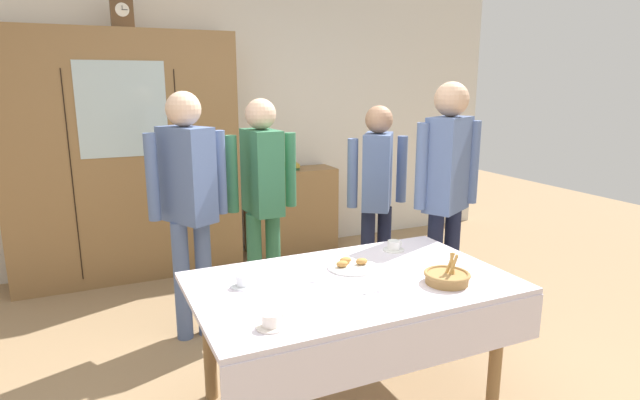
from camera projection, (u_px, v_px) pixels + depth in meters
ground_plane at (334, 383)px, 3.07m from camera, size 12.00×12.00×0.00m
back_wall at (217, 122)px, 5.11m from camera, size 6.40×0.10×2.70m
dining_table at (354, 299)px, 2.72m from camera, size 1.66×1.01×0.72m
wall_cabinet at (125, 158)px, 4.55m from camera, size 1.95×0.46×2.17m
mantel_clock at (122, 14)px, 4.30m from camera, size 0.18×0.11×0.24m
bookshelf_low at (291, 211)px, 5.38m from camera, size 0.92×0.35×0.87m
book_stack at (291, 166)px, 5.27m from camera, size 0.17×0.22×0.07m
tea_cup_mid_left at (271, 321)px, 2.20m from camera, size 0.13×0.13×0.06m
tea_cup_center at (243, 282)px, 2.64m from camera, size 0.13×0.13×0.06m
tea_cup_mid_right at (394, 246)px, 3.20m from camera, size 0.13×0.13×0.06m
bread_basket at (447, 277)px, 2.68m from camera, size 0.24×0.24×0.16m
pastry_plate at (352, 266)px, 2.91m from camera, size 0.28×0.28×0.05m
spoon_far_left at (309, 282)px, 2.69m from camera, size 0.12×0.02×0.01m
spoon_near_right at (454, 257)px, 3.07m from camera, size 0.12×0.02×0.01m
spoon_far_right at (374, 292)px, 2.57m from camera, size 0.12×0.02×0.01m
person_behind_table_left at (262, 188)px, 3.74m from camera, size 0.52×0.37×1.63m
person_near_right_end at (377, 186)px, 4.02m from camera, size 0.52×0.41×1.57m
person_by_cabinet at (188, 192)px, 3.41m from camera, size 0.52×0.41×1.69m
person_beside_shelf at (447, 181)px, 3.58m from camera, size 0.52×0.35×1.75m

